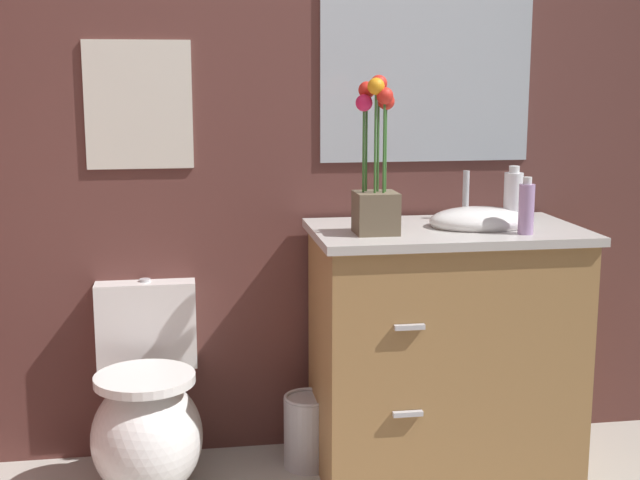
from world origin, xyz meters
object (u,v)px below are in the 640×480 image
object	(u,v)px
flower_vase	(376,179)
wall_poster	(139,105)
wall_mirror	(427,67)
toilet	(147,420)
soap_bottle	(513,198)
hand_wash_bottle	(526,208)
vanity_cabinet	(444,347)
trash_bin	(308,430)
lotion_bottle	(523,201)

from	to	relation	value
flower_vase	wall_poster	size ratio (longest dim) A/B	1.16
wall_mirror	flower_vase	bearing A→B (deg)	-126.47
wall_mirror	toilet	bearing A→B (deg)	-165.72
soap_bottle	toilet	bearing A→B (deg)	178.80
hand_wash_bottle	wall_poster	xyz separation A→B (m)	(-1.27, 0.46, 0.33)
toilet	wall_poster	world-z (taller)	wall_poster
vanity_cabinet	trash_bin	xyz separation A→B (m)	(-0.48, 0.09, -0.32)
vanity_cabinet	lotion_bottle	distance (m)	0.61
lotion_bottle	wall_poster	xyz separation A→B (m)	(-1.38, 0.18, 0.35)
hand_wash_bottle	wall_poster	bearing A→B (deg)	160.28
wall_poster	toilet	bearing A→B (deg)	-90.00
hand_wash_bottle	trash_bin	size ratio (longest dim) A/B	0.70
trash_bin	hand_wash_bottle	bearing A→B (deg)	-20.17
lotion_bottle	vanity_cabinet	bearing A→B (deg)	-160.50
toilet	hand_wash_bottle	xyz separation A→B (m)	(1.27, -0.19, 0.74)
flower_vase	lotion_bottle	bearing A→B (deg)	17.41
vanity_cabinet	hand_wash_bottle	size ratio (longest dim) A/B	5.61
vanity_cabinet	lotion_bottle	world-z (taller)	vanity_cabinet
flower_vase	lotion_bottle	distance (m)	0.63
soap_bottle	hand_wash_bottle	distance (m)	0.16
trash_bin	wall_mirror	distance (m)	1.41
flower_vase	lotion_bottle	world-z (taller)	flower_vase
vanity_cabinet	trash_bin	bearing A→B (deg)	168.88
flower_vase	wall_mirror	xyz separation A→B (m)	(0.27, 0.37, 0.37)
toilet	vanity_cabinet	size ratio (longest dim) A/B	0.64
lotion_bottle	wall_mirror	size ratio (longest dim) A/B	0.20
toilet	wall_poster	bearing A→B (deg)	90.00
toilet	trash_bin	distance (m)	0.59
vanity_cabinet	flower_vase	xyz separation A→B (m)	(-0.27, -0.07, 0.62)
hand_wash_bottle	trash_bin	xyz separation A→B (m)	(-0.70, 0.26, -0.85)
flower_vase	trash_bin	distance (m)	0.98
flower_vase	hand_wash_bottle	xyz separation A→B (m)	(0.49, -0.09, -0.10)
vanity_cabinet	wall_poster	size ratio (longest dim) A/B	2.38
soap_bottle	wall_poster	xyz separation A→B (m)	(-1.29, 0.29, 0.32)
soap_bottle	lotion_bottle	xyz separation A→B (m)	(0.08, 0.11, -0.03)
soap_bottle	wall_mirror	xyz separation A→B (m)	(-0.24, 0.29, 0.46)
flower_vase	soap_bottle	bearing A→B (deg)	8.06
flower_vase	soap_bottle	size ratio (longest dim) A/B	2.48
wall_poster	flower_vase	bearing A→B (deg)	-25.19
toilet	soap_bottle	distance (m)	1.49
toilet	vanity_cabinet	xyz separation A→B (m)	(1.05, -0.03, 0.22)
toilet	vanity_cabinet	distance (m)	1.08
soap_bottle	trash_bin	bearing A→B (deg)	172.46
wall_mirror	lotion_bottle	bearing A→B (deg)	-29.06
vanity_cabinet	soap_bottle	world-z (taller)	soap_bottle
flower_vase	hand_wash_bottle	bearing A→B (deg)	-10.30
flower_vase	hand_wash_bottle	size ratio (longest dim) A/B	2.73
toilet	lotion_bottle	bearing A→B (deg)	3.64
flower_vase	soap_bottle	distance (m)	0.52
soap_bottle	lotion_bottle	distance (m)	0.15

